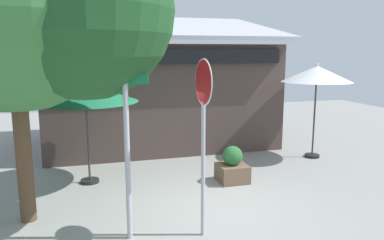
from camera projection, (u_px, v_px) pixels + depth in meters
The scene contains 7 objects.
ground_plane at pixel (206, 207), 7.88m from camera, with size 28.00×28.00×0.10m, color gray.
cafe_building at pixel (158, 91), 13.08m from camera, with size 7.84×5.06×4.51m.
street_sign_post at pixel (127, 134), 6.18m from camera, with size 0.73×0.79×3.05m.
stop_sign at pixel (203, 115), 6.23m from camera, with size 0.07×0.77×3.06m.
patio_umbrella_forest_green_left at pixel (86, 93), 8.84m from camera, with size 2.48×2.48×2.49m.
patio_umbrella_ivory_center at pixel (317, 75), 11.02m from camera, with size 2.04×2.04×2.83m.
sidewalk_planter at pixel (232, 167), 9.25m from camera, with size 0.70×0.70×0.90m.
Camera 1 is at (-2.33, -7.06, 3.17)m, focal length 35.25 mm.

